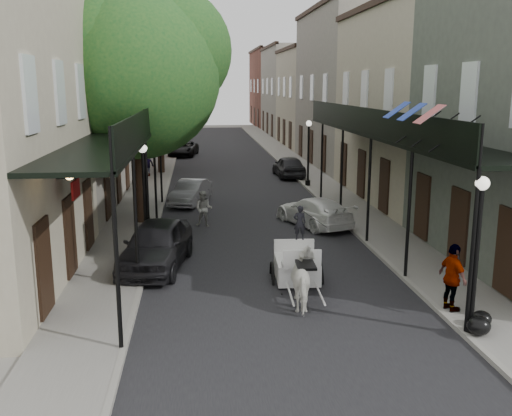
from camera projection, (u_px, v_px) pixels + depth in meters
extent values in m
plane|color=gray|center=(285.00, 310.00, 15.02)|extent=(140.00, 140.00, 0.00)
cube|color=black|center=(235.00, 183.00, 34.46)|extent=(8.00, 90.00, 0.01)
cube|color=gray|center=(151.00, 183.00, 33.94)|extent=(2.20, 90.00, 0.12)
cube|color=gray|center=(316.00, 180.00, 34.96)|extent=(2.20, 90.00, 0.12)
cube|color=#AEA68B|center=(109.00, 92.00, 42.19)|extent=(5.00, 80.00, 10.50)
cube|color=gray|center=(337.00, 92.00, 43.93)|extent=(5.00, 80.00, 10.50)
cube|color=black|center=(119.00, 136.00, 20.47)|extent=(2.20, 18.00, 0.12)
cube|color=black|center=(148.00, 122.00, 20.47)|extent=(0.06, 18.00, 1.00)
cylinder|color=black|center=(117.00, 261.00, 12.23)|extent=(0.10, 0.10, 4.00)
cylinder|color=black|center=(147.00, 192.00, 20.00)|extent=(0.10, 0.10, 4.00)
cylinder|color=black|center=(161.00, 162.00, 27.78)|extent=(0.10, 0.10, 4.00)
cube|color=black|center=(389.00, 134.00, 21.48)|extent=(2.20, 18.00, 0.12)
cube|color=black|center=(362.00, 121.00, 21.27)|extent=(0.06, 18.00, 1.00)
cylinder|color=black|center=(473.00, 250.00, 13.03)|extent=(0.10, 0.10, 4.00)
cylinder|color=black|center=(369.00, 188.00, 20.81)|extent=(0.10, 0.10, 4.00)
cylinder|color=black|center=(322.00, 160.00, 28.58)|extent=(0.10, 0.10, 4.00)
cylinder|color=#382619|center=(140.00, 156.00, 23.66)|extent=(0.44, 0.44, 5.60)
sphere|color=#1A5121|center=(136.00, 75.00, 22.96)|extent=(6.80, 6.80, 6.80)
sphere|color=#1A5121|center=(170.00, 50.00, 23.47)|extent=(5.10, 5.10, 5.10)
cylinder|color=#382619|center=(160.00, 134.00, 37.32)|extent=(0.44, 0.44, 5.04)
sphere|color=#1A5121|center=(159.00, 88.00, 36.70)|extent=(6.00, 6.00, 6.00)
sphere|color=#1A5121|center=(177.00, 74.00, 37.21)|extent=(4.50, 4.50, 4.50)
cylinder|color=black|center=(470.00, 325.00, 13.44)|extent=(0.28, 0.28, 0.30)
cylinder|color=black|center=(476.00, 263.00, 13.11)|extent=(0.12, 0.12, 3.40)
sphere|color=white|center=(482.00, 183.00, 12.72)|extent=(0.32, 0.32, 0.32)
cylinder|color=black|center=(147.00, 243.00, 20.38)|extent=(0.28, 0.28, 0.30)
cylinder|color=black|center=(145.00, 201.00, 20.05)|extent=(0.12, 0.12, 3.40)
sphere|color=white|center=(143.00, 148.00, 19.66)|extent=(0.32, 0.32, 0.32)
cylinder|color=black|center=(308.00, 183.00, 32.88)|extent=(0.28, 0.28, 0.30)
cylinder|color=black|center=(308.00, 156.00, 32.55)|extent=(0.12, 0.12, 3.40)
sphere|color=white|center=(309.00, 123.00, 32.15)|extent=(0.32, 0.32, 0.32)
imported|color=white|center=(306.00, 280.00, 15.18)|extent=(0.88, 1.78, 1.48)
torus|color=black|center=(271.00, 258.00, 17.72)|extent=(0.14, 1.16, 1.15)
torus|color=black|center=(318.00, 257.00, 17.79)|extent=(0.14, 1.16, 1.15)
torus|color=black|center=(280.00, 279.00, 16.56)|extent=(0.09, 0.60, 0.60)
torus|color=black|center=(318.00, 279.00, 16.62)|extent=(0.09, 0.60, 0.60)
cube|color=white|center=(295.00, 247.00, 17.50)|extent=(1.33, 1.67, 0.63)
cube|color=white|center=(299.00, 241.00, 16.49)|extent=(1.10, 0.55, 0.11)
cube|color=white|center=(301.00, 234.00, 16.21)|extent=(1.08, 0.14, 0.45)
imported|color=black|center=(300.00, 223.00, 16.37)|extent=(0.38, 0.26, 1.01)
imported|color=#A1A299|center=(204.00, 209.00, 23.72)|extent=(0.86, 0.75, 1.51)
imported|color=gray|center=(147.00, 164.00, 36.01)|extent=(1.18, 1.12, 1.61)
imported|color=gray|center=(453.00, 278.00, 14.54)|extent=(0.64, 1.10, 1.77)
imported|color=black|center=(156.00, 245.00, 18.38)|extent=(2.57, 4.78, 1.54)
imported|color=gray|center=(190.00, 192.00, 28.24)|extent=(2.22, 3.80, 1.19)
imported|color=black|center=(183.00, 149.00, 47.25)|extent=(2.69, 4.70, 1.23)
imported|color=white|center=(314.00, 212.00, 23.91)|extent=(3.09, 4.49, 1.21)
imported|color=black|center=(289.00, 166.00, 36.41)|extent=(1.79, 4.11, 1.38)
ellipsoid|color=black|center=(479.00, 325.00, 13.24)|extent=(0.54, 0.54, 0.46)
ellipsoid|color=black|center=(481.00, 319.00, 13.71)|extent=(0.48, 0.48, 0.38)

